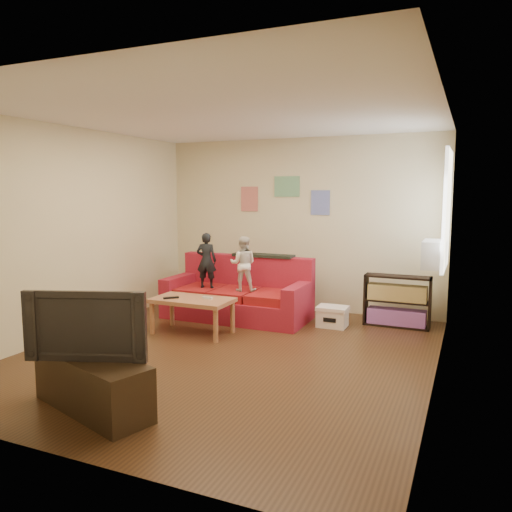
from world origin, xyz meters
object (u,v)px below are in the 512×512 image
at_px(bookshelf, 397,304).
at_px(child_a, 206,260).
at_px(sofa, 239,297).
at_px(coffee_table, 192,303).
at_px(tv_stand, 92,384).
at_px(television, 90,323).
at_px(child_b, 243,264).
at_px(file_box, 332,316).

bearing_deg(bookshelf, child_a, -167.62).
relative_size(sofa, child_a, 2.57).
relative_size(child_a, coffee_table, 0.78).
xyz_separation_m(sofa, coffee_table, (-0.19, -1.03, 0.09)).
bearing_deg(tv_stand, television, 0.00).
bearing_deg(child_b, coffee_table, 51.87).
bearing_deg(coffee_table, bookshelf, 30.82).
distance_m(coffee_table, tv_stand, 2.41).
relative_size(child_a, child_b, 1.04).
xyz_separation_m(child_a, bookshelf, (2.69, 0.59, -0.54)).
bearing_deg(television, child_b, 71.66).
relative_size(child_a, television, 0.80).
xyz_separation_m(sofa, child_a, (-0.45, -0.17, 0.54)).
distance_m(child_a, child_b, 0.60).
relative_size(child_b, file_box, 1.90).
xyz_separation_m(sofa, television, (0.23, -3.40, 0.45)).
distance_m(child_a, bookshelf, 2.80).
height_order(sofa, child_a, child_a).
bearing_deg(sofa, file_box, 1.37).
height_order(child_b, coffee_table, child_b).
height_order(child_a, child_b, child_a).
bearing_deg(television, tv_stand, 0.00).
relative_size(coffee_table, tv_stand, 0.84).
height_order(child_a, bookshelf, child_a).
distance_m(bookshelf, television, 4.34).
height_order(bookshelf, television, television).
bearing_deg(bookshelf, sofa, -169.42).
bearing_deg(television, child_a, 82.13).
height_order(child_b, bookshelf, child_b).
bearing_deg(child_a, coffee_table, 93.81).
relative_size(bookshelf, file_box, 2.15).
bearing_deg(sofa, coffee_table, -100.58).
height_order(sofa, child_b, child_b).
bearing_deg(television, sofa, 74.07).
xyz_separation_m(bookshelf, tv_stand, (-2.01, -3.82, -0.09)).
xyz_separation_m(file_box, tv_stand, (-1.19, -3.44, 0.09)).
height_order(coffee_table, file_box, coffee_table).
relative_size(sofa, television, 2.05).
relative_size(child_b, bookshelf, 0.88).
distance_m(sofa, television, 3.44).
height_order(sofa, bookshelf, sofa).
distance_m(tv_stand, television, 0.53).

